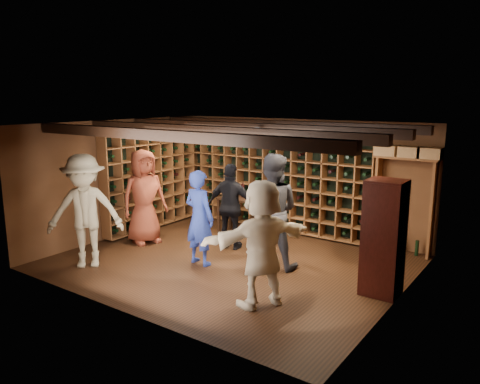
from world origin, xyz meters
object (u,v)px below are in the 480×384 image
Objects in this scene: display_cabinet at (383,240)px; man_grey_suit at (271,211)px; guest_khaki at (85,211)px; guest_woman_black at (231,207)px; man_blue_shirt at (199,218)px; tasting_table at (243,202)px; guest_beige at (262,243)px; guest_red_floral at (144,197)px.

display_cabinet is 1.99m from man_grey_suit.
guest_woman_black is at bearing 11.94° from guest_khaki.
display_cabinet is 5.03m from guest_khaki.
man_blue_shirt is at bearing -169.34° from display_cabinet.
guest_woman_black reaches higher than tasting_table.
guest_woman_black is 2.61m from guest_beige.
display_cabinet is 1.89m from guest_beige.
guest_woman_black is at bearing -105.71° from guest_beige.
man_blue_shirt is at bearing -82.87° from guest_red_floral.
guest_khaki reaches higher than guest_red_floral.
guest_red_floral is (-1.75, 0.34, 0.11)m from man_blue_shirt.
display_cabinet is 3.77m from tasting_table.
guest_khaki is (-2.70, -1.84, -0.01)m from man_grey_suit.
guest_red_floral is 3.74m from guest_beige.
guest_red_floral is at bearing -14.01° from man_grey_suit.
tasting_table is (1.17, 3.19, -0.27)m from guest_khaki.
man_blue_shirt reaches higher than tasting_table.
display_cabinet reaches higher than man_blue_shirt.
tasting_table is (-1.53, 1.35, -0.28)m from man_grey_suit.
guest_beige is (3.57, -1.13, -0.04)m from guest_red_floral.
guest_beige is 3.54m from tasting_table.
guest_beige reaches higher than display_cabinet.
man_blue_shirt is at bearing 9.00° from man_grey_suit.
man_blue_shirt is 1.01× the size of guest_woman_black.
guest_beige is (-1.29, -1.38, 0.07)m from display_cabinet.
man_grey_suit is 1.19× the size of guest_woman_black.
guest_khaki is 1.08× the size of guest_beige.
guest_red_floral is 1.58m from guest_khaki.
guest_red_floral is (-4.86, -0.25, 0.11)m from display_cabinet.
man_grey_suit is 3.27m from guest_khaki.
guest_woman_black is 2.73m from guest_khaki.
guest_khaki reaches higher than guest_woman_black.
tasting_table is at bearing -60.89° from man_grey_suit.
guest_khaki is (-1.52, -2.26, 0.15)m from guest_woman_black.
guest_red_floral is 0.96× the size of guest_khaki.
guest_beige is (1.87, -1.82, 0.08)m from guest_woman_black.
tasting_table is (-3.51, 1.37, -0.12)m from display_cabinet.
tasting_table is (-0.35, 0.93, -0.12)m from guest_woman_black.
guest_red_floral reaches higher than man_blue_shirt.
man_grey_suit is at bearing -125.12° from guest_beige.
guest_woman_black is at bearing -49.79° from guest_red_floral.
man_grey_suit is 1.82× the size of tasting_table.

